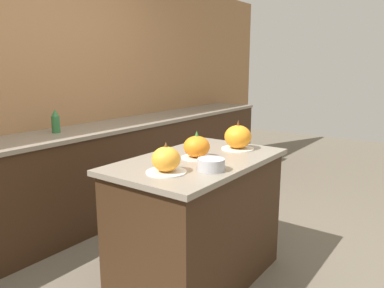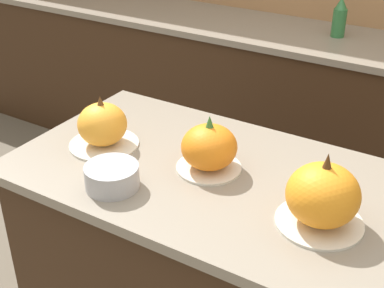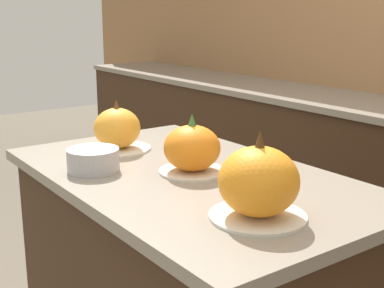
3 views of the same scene
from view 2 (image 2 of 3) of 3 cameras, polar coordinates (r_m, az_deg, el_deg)
name	(u,v)px [view 2 (image 2 of 3)]	position (r m, az deg, el deg)	size (l,w,h in m)	color
kitchen_island	(205,277)	(1.96, 1.37, -13.95)	(1.24, 0.74, 0.89)	#382314
back_counter	(335,121)	(3.07, 14.96, 2.37)	(6.00, 0.60, 0.92)	#382314
pumpkin_cake_left	(103,126)	(1.82, -9.52, 1.89)	(0.24, 0.24, 0.18)	silver
pumpkin_cake_center	(210,149)	(1.66, 1.95, -0.49)	(0.21, 0.21, 0.19)	silver
pumpkin_cake_right	(323,197)	(1.46, 13.76, -5.47)	(0.24, 0.24, 0.22)	silver
bottle_tall	(340,18)	(2.94, 15.47, 12.84)	(0.07, 0.07, 0.21)	#2D6B38
mixing_bowl	(112,177)	(1.61, -8.53, -3.45)	(0.16, 0.16, 0.07)	#ADADB2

